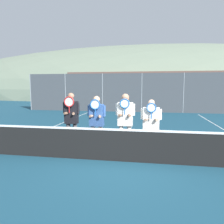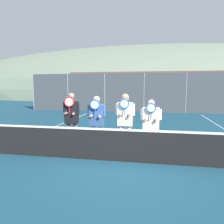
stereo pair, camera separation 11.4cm
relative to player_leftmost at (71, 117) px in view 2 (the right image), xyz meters
name	(u,v)px [view 2 (the right image)]	position (x,y,z in m)	size (l,w,h in m)	color
ground_plane	(123,162)	(1.77, -0.71, -1.10)	(120.00, 120.00, 0.00)	navy
hill_distant	(151,94)	(1.77, 53.00, -1.10)	(119.11, 66.17, 23.16)	slate
clubhouse_building	(151,88)	(2.18, 19.75, 0.74)	(17.90, 5.50, 3.63)	#9EA3A8
fence_back	(144,93)	(1.77, 11.14, 0.46)	(19.39, 0.06, 3.12)	gray
tennis_net	(123,145)	(1.77, -0.71, -0.62)	(11.31, 0.09, 1.02)	gray
court_line_left_sideline	(39,133)	(-2.44, 2.29, -1.10)	(0.05, 16.00, 0.01)	white
player_leftmost	(71,117)	(0.00, 0.00, 0.00)	(0.54, 0.34, 1.87)	#56565B
player_center_left	(97,120)	(0.84, -0.05, -0.05)	(0.57, 0.34, 1.78)	white
player_center_right	(125,119)	(1.72, -0.03, 0.01)	(0.58, 0.34, 1.86)	white
player_rightmost	(151,123)	(2.49, -0.03, -0.10)	(0.62, 0.34, 1.69)	white
car_far_left	(93,98)	(-3.14, 13.46, -0.16)	(4.58, 2.02, 1.85)	#B2B7BC
car_left_of_center	(146,99)	(1.87, 13.74, -0.22)	(4.57, 2.03, 1.71)	silver
car_center	(204,99)	(6.84, 13.57, -0.15)	(4.50, 2.01, 1.88)	black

